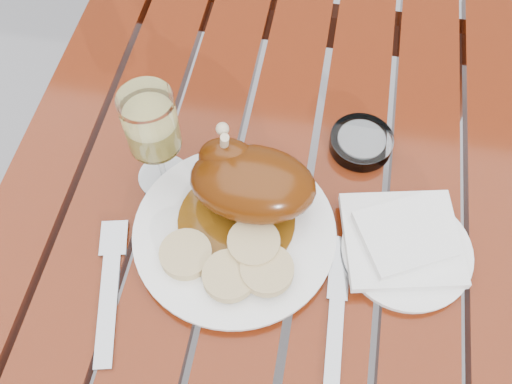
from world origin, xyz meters
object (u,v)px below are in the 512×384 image
table (256,330)px  dinner_plate (235,233)px  side_plate (406,251)px  ashtray (361,142)px  wine_glass (155,142)px

table → dinner_plate: (-0.03, 0.01, 0.38)m
side_plate → ashtray: ashtray is taller
dinner_plate → side_plate: 0.24m
dinner_plate → side_plate: size_ratio=1.57×
ashtray → side_plate: bearing=-65.7°
wine_glass → table: bearing=-30.4°
side_plate → dinner_plate: bearing=-176.4°
wine_glass → ashtray: (0.29, 0.11, -0.08)m
dinner_plate → side_plate: dinner_plate is taller
ashtray → wine_glass: bearing=-159.3°
table → dinner_plate: dinner_plate is taller
table → ashtray: 0.46m
wine_glass → side_plate: bearing=-9.9°
table → ashtray: ashtray is taller
wine_glass → ashtray: bearing=20.7°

